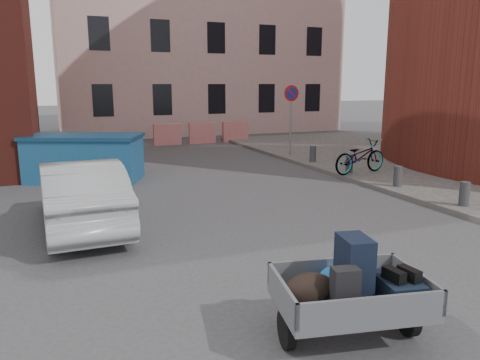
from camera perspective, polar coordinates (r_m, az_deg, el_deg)
name	(u,v)px	position (r m, az deg, el deg)	size (l,w,h in m)	color
ground	(237,268)	(7.43, -0.40, -10.73)	(120.00, 120.00, 0.00)	#38383A
building_pink	(194,13)	(29.93, -5.64, 19.65)	(16.00, 8.00, 14.00)	#C29E95
no_parking_sign	(291,105)	(18.03, 6.25, 9.03)	(0.60, 0.09, 2.65)	gray
bollards	(398,176)	(13.21, 18.68, 0.44)	(0.22, 9.02, 0.55)	#3A3A3D
barriers	(202,133)	(22.54, -4.61, 5.72)	(4.70, 0.18, 1.00)	red
trailer	(350,290)	(5.40, 13.21, -12.96)	(1.78, 1.93, 1.20)	black
dumpster	(85,158)	(14.53, -18.41, 2.60)	(3.65, 2.85, 1.36)	navy
silver_car	(81,194)	(9.75, -18.78, -1.66)	(1.45, 4.16, 1.37)	#9C9FA2
bicycle	(360,156)	(14.79, 14.41, 2.80)	(0.69, 1.98, 1.04)	black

